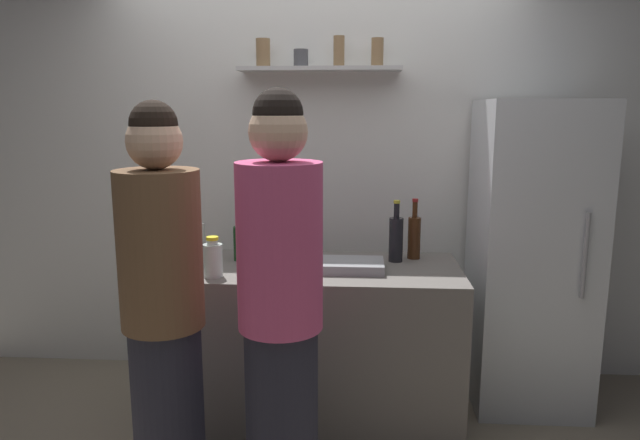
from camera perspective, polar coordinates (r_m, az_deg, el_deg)
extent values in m
cube|color=white|center=(3.73, -0.42, 4.65)|extent=(4.80, 0.10, 2.60)
cube|color=silver|center=(3.56, -0.01, 14.57)|extent=(0.96, 0.22, 0.02)
cylinder|color=olive|center=(3.60, -5.59, 15.98)|extent=(0.08, 0.08, 0.16)
cylinder|color=#4C4C51|center=(3.57, -1.88, 15.56)|extent=(0.09, 0.09, 0.10)
cylinder|color=olive|center=(3.56, 1.87, 16.18)|extent=(0.06, 0.06, 0.18)
cylinder|color=olive|center=(3.56, 5.64, 16.03)|extent=(0.07, 0.07, 0.16)
cube|color=silver|center=(3.54, 19.94, -3.30)|extent=(0.63, 0.63, 1.75)
cylinder|color=#99999E|center=(3.27, 24.54, -3.21)|extent=(0.02, 0.02, 0.45)
cube|color=#66605B|center=(3.22, 0.00, -12.19)|extent=(1.47, 0.69, 0.89)
cube|color=gray|center=(3.00, 3.01, -4.47)|extent=(0.34, 0.24, 0.05)
cylinder|color=#B2B2B7|center=(3.07, -6.23, -3.57)|extent=(0.10, 0.10, 0.12)
cylinder|color=silver|center=(3.04, -6.66, -2.47)|extent=(0.02, 0.03, 0.17)
cylinder|color=silver|center=(3.05, -6.32, -2.47)|extent=(0.01, 0.01, 0.17)
cylinder|color=silver|center=(3.06, -6.20, -2.53)|extent=(0.02, 0.01, 0.16)
cylinder|color=silver|center=(3.05, -6.16, -2.54)|extent=(0.01, 0.04, 0.16)
cylinder|color=silver|center=(3.05, -6.32, -2.33)|extent=(0.01, 0.04, 0.18)
cylinder|color=silver|center=(3.07, -6.01, -2.36)|extent=(0.01, 0.01, 0.17)
cylinder|color=#19471E|center=(3.21, -7.89, -2.29)|extent=(0.07, 0.07, 0.19)
cylinder|color=#19471E|center=(3.18, -7.95, 0.00)|extent=(0.03, 0.03, 0.07)
cylinder|color=black|center=(3.18, -7.97, 0.79)|extent=(0.03, 0.03, 0.02)
cylinder|color=black|center=(3.18, 7.44, -1.93)|extent=(0.08, 0.08, 0.24)
cylinder|color=black|center=(3.15, 7.52, 0.91)|extent=(0.03, 0.03, 0.08)
cylinder|color=gold|center=(3.14, 7.54, 1.78)|extent=(0.04, 0.04, 0.02)
cylinder|color=#B2BFB2|center=(3.19, -11.84, -2.25)|extent=(0.07, 0.07, 0.22)
cylinder|color=#B2BFB2|center=(3.16, -11.94, 0.37)|extent=(0.03, 0.03, 0.08)
cylinder|color=#333333|center=(3.15, -11.98, 1.23)|extent=(0.03, 0.03, 0.02)
cylinder|color=#472814|center=(3.26, 9.20, -1.75)|extent=(0.07, 0.07, 0.23)
cylinder|color=#472814|center=(3.23, 9.29, 1.01)|extent=(0.03, 0.03, 0.09)
cylinder|color=maroon|center=(3.22, 9.31, 1.92)|extent=(0.03, 0.03, 0.02)
cylinder|color=silver|center=(2.92, -10.43, -3.92)|extent=(0.10, 0.10, 0.16)
cylinder|color=silver|center=(2.90, -10.49, -2.14)|extent=(0.05, 0.05, 0.02)
cylinder|color=yellow|center=(2.90, -10.50, -1.77)|extent=(0.06, 0.06, 0.02)
cylinder|color=#262633|center=(2.57, -3.74, -19.16)|extent=(0.30, 0.30, 0.84)
cylinder|color=#D14C7F|center=(2.29, -3.97, -2.62)|extent=(0.34, 0.34, 0.66)
sphere|color=#D8AD8C|center=(2.23, -4.12, 8.61)|extent=(0.23, 0.23, 0.23)
sphere|color=black|center=(2.22, -4.14, 10.37)|extent=(0.19, 0.19, 0.19)
cylinder|color=#262633|center=(2.71, -14.58, -18.08)|extent=(0.30, 0.30, 0.82)
cylinder|color=brown|center=(2.44, -15.39, -2.81)|extent=(0.34, 0.34, 0.65)
sphere|color=#D8AD8C|center=(2.38, -15.92, 7.41)|extent=(0.22, 0.22, 0.22)
sphere|color=black|center=(2.38, -16.00, 9.01)|extent=(0.19, 0.19, 0.19)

